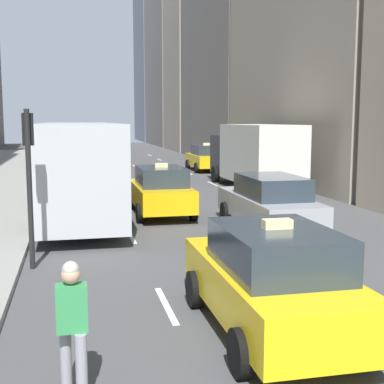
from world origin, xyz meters
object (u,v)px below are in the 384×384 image
(taxi_second, at_px, (271,279))
(box_truck, at_px, (254,154))
(city_bus, at_px, (78,164))
(taxi_lead, at_px, (160,191))
(taxi_third, at_px, (205,158))
(traffic_light_pole, at_px, (29,163))
(sedan_black_near, at_px, (269,202))
(skateboarder, at_px, (72,326))

(taxi_second, xyz_separation_m, box_truck, (5.60, 17.08, 0.83))
(city_bus, bearing_deg, taxi_lead, -17.77)
(taxi_second, relative_size, city_bus, 0.38)
(taxi_lead, relative_size, city_bus, 0.38)
(taxi_third, bearing_deg, city_bus, -119.25)
(taxi_lead, distance_m, box_truck, 8.38)
(box_truck, distance_m, traffic_light_pole, 15.59)
(sedan_black_near, bearing_deg, taxi_lead, 129.84)
(taxi_third, relative_size, box_truck, 0.52)
(taxi_lead, bearing_deg, skateboarder, -103.77)
(taxi_second, height_order, sedan_black_near, taxi_second)
(taxi_third, bearing_deg, traffic_light_pole, -113.42)
(taxi_second, bearing_deg, traffic_light_pole, 129.63)
(city_bus, xyz_separation_m, traffic_light_pole, (-1.14, -7.02, 0.62))
(skateboarder, bearing_deg, box_truck, 65.07)
(taxi_second, distance_m, taxi_third, 27.39)
(taxi_second, distance_m, box_truck, 17.99)
(sedan_black_near, bearing_deg, traffic_light_pole, -157.71)
(taxi_third, relative_size, sedan_black_near, 0.88)
(taxi_third, xyz_separation_m, sedan_black_near, (-2.80, -19.28, -0.01))
(skateboarder, relative_size, traffic_light_pole, 0.48)
(taxi_second, xyz_separation_m, city_bus, (-2.81, 11.79, 0.91))
(skateboarder, bearing_deg, city_bus, 89.02)
(sedan_black_near, bearing_deg, box_truck, 73.64)
(taxi_third, bearing_deg, sedan_black_near, -98.26)
(city_bus, height_order, traffic_light_pole, traffic_light_pole)
(traffic_light_pole, bearing_deg, city_bus, 80.80)
(taxi_second, bearing_deg, sedan_black_near, 69.62)
(sedan_black_near, height_order, skateboarder, skateboarder)
(taxi_third, bearing_deg, taxi_lead, -109.38)
(box_truck, bearing_deg, taxi_lead, -132.16)
(taxi_lead, bearing_deg, sedan_black_near, -50.16)
(taxi_third, height_order, box_truck, box_truck)
(taxi_lead, distance_m, taxi_third, 16.88)
(taxi_second, height_order, box_truck, box_truck)
(taxi_second, bearing_deg, city_bus, 103.41)
(taxi_third, relative_size, traffic_light_pole, 1.22)
(sedan_black_near, height_order, traffic_light_pole, traffic_light_pole)
(taxi_second, relative_size, box_truck, 0.52)
(taxi_third, height_order, city_bus, city_bus)
(taxi_lead, distance_m, sedan_black_near, 4.37)
(city_bus, distance_m, skateboarder, 13.33)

